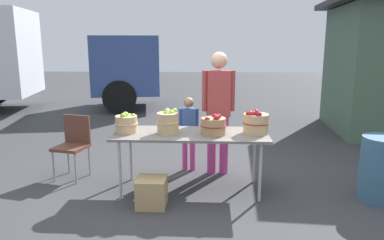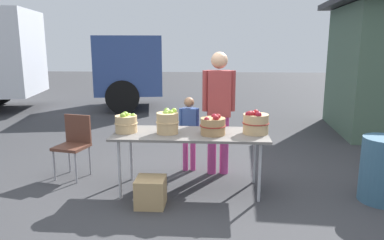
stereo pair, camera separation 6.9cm
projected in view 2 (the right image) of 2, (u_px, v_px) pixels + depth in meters
name	position (u px, v px, depth m)	size (l,w,h in m)	color
ground_plane	(190.00, 190.00, 4.63)	(40.00, 40.00, 0.00)	#38383A
market_table	(190.00, 136.00, 4.48)	(1.90, 0.76, 0.75)	slate
apple_basket_green_0	(126.00, 123.00, 4.48)	(0.29, 0.29, 0.27)	tan
apple_basket_green_1	(168.00, 122.00, 4.43)	(0.28, 0.28, 0.31)	tan
apple_basket_red_0	(213.00, 125.00, 4.36)	(0.32, 0.32, 0.26)	#A87F51
apple_basket_red_1	(255.00, 123.00, 4.41)	(0.33, 0.33, 0.30)	tan
vendor_adult	(219.00, 104.00, 5.01)	(0.46, 0.25, 1.73)	#CC3F8C
child_customer	(189.00, 128.00, 5.21)	(0.29, 0.16, 1.09)	#CC3F8C
folding_chair	(74.00, 141.00, 5.02)	(0.48, 0.48, 0.86)	brown
trash_barrel	(384.00, 170.00, 4.22)	(0.52, 0.52, 0.77)	#335972
produce_crate	(151.00, 192.00, 4.14)	(0.33, 0.33, 0.33)	tan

